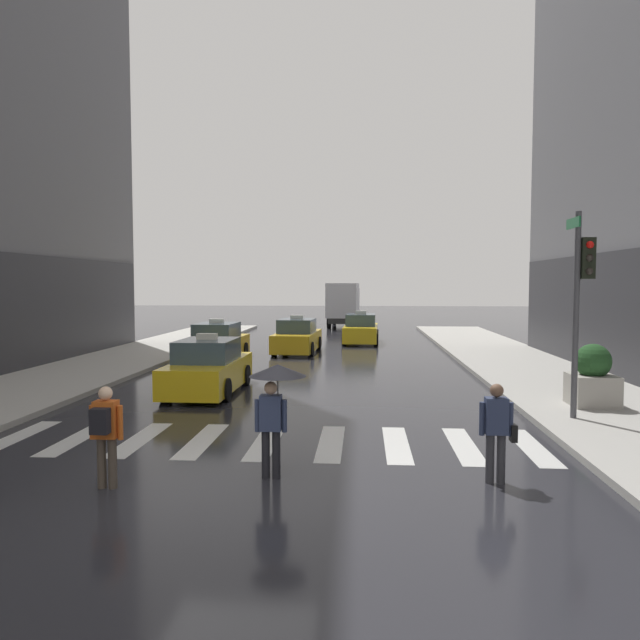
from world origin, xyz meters
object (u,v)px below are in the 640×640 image
Objects in this scene: taxi_lead at (208,369)px; traffic_light_pole at (581,285)px; taxi_third at (297,338)px; pedestrian_with_backpack at (105,429)px; planter_near_corner at (593,378)px; taxi_fourth at (361,330)px; pedestrian_with_handbag at (497,427)px; box_truck at (344,303)px; taxi_second at (217,344)px; pedestrian_with_umbrella at (275,389)px.

traffic_light_pole is at bearing -18.87° from taxi_lead.
pedestrian_with_backpack is at bearing -92.91° from taxi_third.
planter_near_corner is at bearing 32.94° from pedestrian_with_backpack.
taxi_fourth is 18.27m from planter_near_corner.
taxi_fourth is 2.78× the size of pedestrian_with_handbag.
traffic_light_pole reaches higher than taxi_lead.
box_truck is 4.61× the size of pedestrian_with_backpack.
taxi_second is 20.81m from box_truck.
box_truck is at bearing 76.72° from taxi_second.
taxi_fourth is (4.56, 15.40, 0.00)m from taxi_lead.
traffic_light_pole is 1.05× the size of taxi_second.
taxi_third is at bearing 95.26° from pedestrian_with_umbrella.
taxi_second is at bearing -127.15° from taxi_fourth.
taxi_fourth is at bearing 109.20° from planter_near_corner.
taxi_lead is 16.06m from taxi_fourth.
pedestrian_with_umbrella reaches higher than taxi_third.
pedestrian_with_umbrella is at bearing -179.43° from pedestrian_with_handbag.
pedestrian_with_handbag is (3.64, -35.15, -0.92)m from box_truck.
taxi_fourth is (3.03, 4.87, 0.00)m from taxi_third.
taxi_lead is 0.99× the size of taxi_second.
taxi_fourth is 0.60× the size of box_truck.
taxi_second is 1.00× the size of taxi_fourth.
pedestrian_with_backpack is (2.13, -15.66, 0.25)m from taxi_second.
pedestrian_with_umbrella reaches higher than planter_near_corner.
planter_near_corner is (12.13, -9.18, 0.15)m from taxi_second.
taxi_third is at bearing 106.40° from pedestrian_with_handbag.
taxi_third is 17.14m from box_truck.
taxi_third is at bearing 87.09° from pedestrian_with_backpack.
taxi_fourth is (6.12, 8.07, 0.00)m from taxi_second.
pedestrian_with_backpack is at bearing -147.06° from planter_near_corner.
taxi_lead is at bearing 170.05° from planter_near_corner.
box_truck is 30.33m from planter_near_corner.
taxi_lead is 2.84× the size of planter_near_corner.
traffic_light_pole is 2.47× the size of pedestrian_with_umbrella.
pedestrian_with_backpack and pedestrian_with_handbag have the same top height.
pedestrian_with_umbrella reaches higher than taxi_lead.
taxi_fourth is at bearing 52.85° from taxi_second.
taxi_fourth is 2.37× the size of pedestrian_with_umbrella.
taxi_second is at bearing 119.43° from pedestrian_with_handbag.
taxi_second reaches higher than pedestrian_with_handbag.
box_truck is at bearing 89.97° from pedestrian_with_umbrella.
taxi_second is (-1.56, 7.32, 0.00)m from taxi_lead.
pedestrian_with_handbag is (-2.83, -4.28, -2.32)m from traffic_light_pole.
traffic_light_pole is 10.66m from pedestrian_with_backpack.
taxi_third is at bearing 46.11° from taxi_second.
planter_near_corner is (10.57, -1.85, 0.15)m from taxi_lead.
pedestrian_with_handbag is 6.83m from planter_near_corner.
taxi_fourth is 23.09m from pedestrian_with_umbrella.
taxi_second and taxi_fourth have the same top height.
pedestrian_with_umbrella reaches higher than taxi_second.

